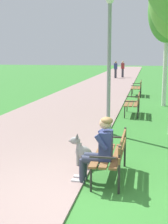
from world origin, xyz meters
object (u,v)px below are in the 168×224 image
(park_bench_mid, at_px, (134,102))
(dog_grey, at_px, (86,155))
(park_bench_far, at_px, (138,87))
(lamp_post_near, at_px, (109,63))
(pedestrian_further_distant, at_px, (116,70))
(birch_tree_fifth, at_px, (168,12))
(pedestrian_distant, at_px, (123,69))
(park_bench_near, at_px, (113,152))
(person_seated_on_near_bench, at_px, (100,147))

(park_bench_mid, distance_m, dog_grey, 6.09)
(park_bench_mid, height_order, park_bench_far, same)
(park_bench_far, relative_size, lamp_post_near, 0.37)
(park_bench_far, distance_m, pedestrian_further_distant, 12.84)
(birch_tree_fifth, bearing_deg, pedestrian_further_distant, 103.41)
(park_bench_far, xyz_separation_m, birch_tree_fifth, (1.30, -3.39, 3.63))
(park_bench_far, bearing_deg, dog_grey, -93.15)
(lamp_post_near, bearing_deg, pedestrian_distant, 93.41)
(park_bench_near, xyz_separation_m, pedestrian_distant, (-1.86, 26.08, 0.33))
(park_bench_near, xyz_separation_m, person_seated_on_near_bench, (-0.21, -0.28, 0.17))
(park_bench_mid, relative_size, pedestrian_further_distant, 0.91)
(park_bench_mid, bearing_deg, pedestrian_distant, 95.74)
(park_bench_near, xyz_separation_m, park_bench_mid, (0.10, 6.57, 0.00))
(park_bench_near, height_order, lamp_post_near, lamp_post_near)
(birch_tree_fifth, bearing_deg, lamp_post_near, -108.10)
(park_bench_far, height_order, birch_tree_fifth, birch_tree_fifth)
(park_bench_mid, relative_size, pedestrian_distant, 0.91)
(park_bench_mid, xyz_separation_m, park_bench_far, (-0.06, 5.94, 0.00))
(park_bench_mid, distance_m, person_seated_on_near_bench, 6.86)
(park_bench_far, bearing_deg, pedestrian_further_distant, 101.26)
(park_bench_far, distance_m, birch_tree_fifth, 5.13)
(lamp_post_near, bearing_deg, birch_tree_fifth, 71.90)
(park_bench_near, xyz_separation_m, birch_tree_fifth, (1.35, 9.12, 3.63))
(person_seated_on_near_bench, bearing_deg, park_bench_near, 53.72)
(park_bench_mid, height_order, person_seated_on_near_bench, person_seated_on_near_bench)
(park_bench_near, relative_size, park_bench_mid, 1.00)
(park_bench_near, bearing_deg, pedestrian_distant, 94.08)
(dog_grey, height_order, lamp_post_near, lamp_post_near)
(park_bench_near, xyz_separation_m, park_bench_far, (0.05, 12.50, 0.00))
(park_bench_far, relative_size, pedestrian_further_distant, 0.91)
(person_seated_on_near_bench, height_order, dog_grey, person_seated_on_near_bench)
(park_bench_near, xyz_separation_m, lamp_post_near, (-0.51, 3.44, 1.57))
(dog_grey, xyz_separation_m, lamp_post_near, (0.10, 2.91, 1.83))
(person_seated_on_near_bench, bearing_deg, dog_grey, 116.63)
(dog_grey, height_order, pedestrian_distant, pedestrian_distant)
(birch_tree_fifth, xyz_separation_m, pedestrian_distant, (-3.21, 16.96, -3.30))
(dog_grey, height_order, birch_tree_fifth, birch_tree_fifth)
(birch_tree_fifth, bearing_deg, person_seated_on_near_bench, -99.39)
(person_seated_on_near_bench, distance_m, birch_tree_fifth, 10.14)
(lamp_post_near, distance_m, pedestrian_further_distant, 21.78)
(park_bench_near, height_order, park_bench_mid, same)
(person_seated_on_near_bench, height_order, pedestrian_distant, pedestrian_distant)
(pedestrian_distant, distance_m, pedestrian_further_distant, 1.16)
(person_seated_on_near_bench, distance_m, pedestrian_distant, 26.42)
(dog_grey, bearing_deg, park_bench_far, 86.85)
(park_bench_mid, bearing_deg, park_bench_near, -90.90)
(lamp_post_near, height_order, pedestrian_distant, lamp_post_near)
(park_bench_mid, height_order, pedestrian_distant, pedestrian_distant)
(park_bench_near, relative_size, lamp_post_near, 0.37)
(person_seated_on_near_bench, bearing_deg, birch_tree_fifth, 80.61)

